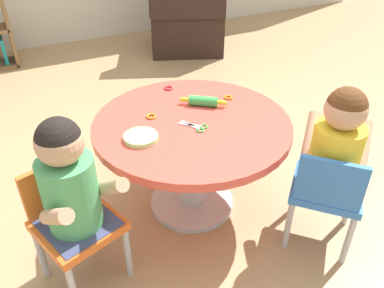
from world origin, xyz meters
TOP-DOWN VIEW (x-y plane):
  - ground_plane at (0.00, 0.00)m, footprint 10.00×10.00m
  - craft_table at (0.00, 0.00)m, footprint 0.93×0.93m
  - child_chair_left at (-0.62, -0.17)m, footprint 0.38×0.38m
  - seated_child_left at (-0.61, -0.21)m, footprint 0.36×0.41m
  - child_chair_right at (0.42, -0.49)m, footprint 0.42×0.42m
  - seated_child_right at (0.45, -0.47)m, footprint 0.44×0.43m
  - armchair_dark at (1.02, 2.15)m, footprint 0.92×0.93m
  - rolling_pin at (0.12, 0.11)m, footprint 0.20×0.16m
  - craft_scissors at (-0.01, -0.06)m, footprint 0.12×0.14m
  - playdough_blob_0 at (-0.27, -0.04)m, footprint 0.15×0.15m
  - cookie_cutter_0 at (0.04, 0.37)m, footprint 0.05×0.05m
  - cookie_cutter_1 at (-0.16, 0.12)m, footprint 0.05×0.05m
  - cookie_cutter_2 at (0.27, 0.13)m, footprint 0.05×0.05m

SIDE VIEW (x-z plane):
  - ground_plane at x=0.00m, z-range 0.00..0.00m
  - child_chair_left at x=-0.62m, z-range 0.04..0.57m
  - child_chair_right at x=0.42m, z-range 0.04..0.57m
  - armchair_dark at x=1.02m, z-range -0.12..0.73m
  - craft_table at x=0.00m, z-range 0.14..0.66m
  - craft_scissors at x=-0.01m, z-range 0.51..0.52m
  - cookie_cutter_0 at x=0.04m, z-range 0.52..0.53m
  - cookie_cutter_1 at x=-0.16m, z-range 0.52..0.53m
  - cookie_cutter_2 at x=0.27m, z-range 0.52..0.53m
  - playdough_blob_0 at x=-0.27m, z-range 0.52..0.54m
  - seated_child_left at x=-0.61m, z-range 0.28..0.79m
  - seated_child_right at x=0.45m, z-range 0.28..0.79m
  - rolling_pin at x=0.12m, z-range 0.52..0.57m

